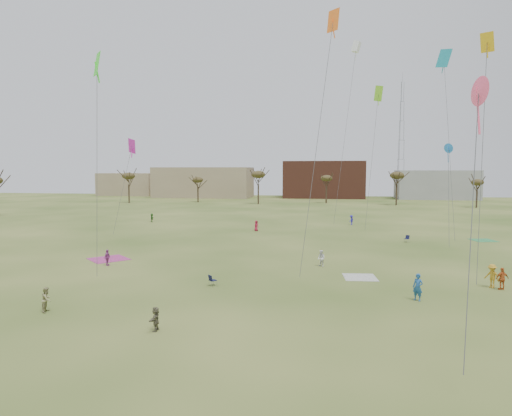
% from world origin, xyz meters
% --- Properties ---
extents(ground, '(260.00, 260.00, 0.00)m').
position_xyz_m(ground, '(0.00, 0.00, 0.00)').
color(ground, '#304D18').
rests_on(ground, ground).
extents(flyer_near_right, '(0.83, 0.77, 1.90)m').
position_xyz_m(flyer_near_right, '(12.94, 2.65, 0.95)').
color(flyer_near_right, '#1F5491').
rests_on(flyer_near_right, ground).
extents(spectator_fore_a, '(1.06, 0.62, 1.70)m').
position_xyz_m(spectator_fore_a, '(19.80, 6.62, 0.85)').
color(spectator_fore_a, '#C45921').
rests_on(spectator_fore_a, ground).
extents(spectator_fore_b, '(0.75, 0.88, 1.60)m').
position_xyz_m(spectator_fore_b, '(-10.97, -3.75, 0.80)').
color(spectator_fore_b, '#9B9562').
rests_on(spectator_fore_b, ground).
extents(spectator_fore_c, '(0.50, 1.30, 1.37)m').
position_xyz_m(spectator_fore_c, '(-2.78, -5.83, 0.69)').
color(spectator_fore_c, brown).
rests_on(spectator_fore_c, ground).
extents(flyer_mid_b, '(1.26, 1.36, 1.84)m').
position_xyz_m(flyer_mid_b, '(19.25, 7.13, 0.92)').
color(flyer_mid_b, '#BC8B23').
rests_on(flyer_mid_b, ground).
extents(spectator_mid_d, '(0.41, 0.92, 1.54)m').
position_xyz_m(spectator_mid_d, '(-13.95, 9.68, 0.77)').
color(spectator_mid_d, '#A6459B').
rests_on(spectator_mid_d, ground).
extents(spectator_mid_e, '(0.95, 0.95, 1.56)m').
position_xyz_m(spectator_mid_e, '(6.13, 12.61, 0.78)').
color(spectator_mid_e, white).
rests_on(spectator_mid_e, ground).
extents(flyer_far_a, '(1.05, 1.44, 1.51)m').
position_xyz_m(flyer_far_a, '(-23.80, 44.04, 0.75)').
color(flyer_far_a, '#286421').
rests_on(flyer_far_a, ground).
extents(flyer_far_b, '(0.83, 0.92, 1.58)m').
position_xyz_m(flyer_far_b, '(-3.90, 35.75, 0.79)').
color(flyer_far_b, '#A21B38').
rests_on(flyer_far_b, ground).
extents(flyer_far_c, '(1.03, 1.21, 1.62)m').
position_xyz_m(flyer_far_c, '(10.47, 45.54, 0.81)').
color(flyer_far_c, '#28229E').
rests_on(flyer_far_c, ground).
extents(blanket_cream, '(2.93, 2.93, 0.03)m').
position_xyz_m(blanket_cream, '(9.44, 8.82, 0.00)').
color(blanket_cream, beige).
rests_on(blanket_cream, ground).
extents(blanket_plum, '(4.91, 4.91, 0.03)m').
position_xyz_m(blanket_plum, '(-15.34, 12.54, 0.00)').
color(blanket_plum, '#B03680').
rests_on(blanket_plum, ground).
extents(blanket_olive, '(3.34, 3.34, 0.03)m').
position_xyz_m(blanket_olive, '(26.50, 31.70, 0.00)').
color(blanket_olive, '#348F4D').
rests_on(blanket_olive, ground).
extents(camp_chair_center, '(0.74, 0.74, 0.87)m').
position_xyz_m(camp_chair_center, '(-2.16, 4.20, 0.26)').
color(camp_chair_center, '#141738').
rests_on(camp_chair_center, ground).
extents(camp_chair_right, '(0.73, 0.74, 0.87)m').
position_xyz_m(camp_chair_right, '(16.51, 28.68, 0.26)').
color(camp_chair_right, '#15173B').
rests_on(camp_chair_right, ground).
extents(kites_aloft, '(45.13, 53.84, 27.90)m').
position_xyz_m(kites_aloft, '(7.73, 28.70, 21.50)').
color(kites_aloft, gold).
rests_on(kites_aloft, ground).
extents(tree_line, '(117.44, 49.32, 8.91)m').
position_xyz_m(tree_line, '(-2.85, 79.12, 7.09)').
color(tree_line, '#3A2B1E').
rests_on(tree_line, ground).
extents(building_tan, '(32.00, 14.00, 10.00)m').
position_xyz_m(building_tan, '(-35.00, 115.00, 5.00)').
color(building_tan, '#937F60').
rests_on(building_tan, ground).
extents(building_brick, '(26.00, 16.00, 12.00)m').
position_xyz_m(building_brick, '(5.00, 120.00, 6.00)').
color(building_brick, brown).
rests_on(building_brick, ground).
extents(building_grey, '(24.00, 12.00, 9.00)m').
position_xyz_m(building_grey, '(40.00, 118.00, 4.50)').
color(building_grey, gray).
rests_on(building_grey, ground).
extents(building_tan_west, '(20.00, 12.00, 8.00)m').
position_xyz_m(building_tan_west, '(-65.00, 122.00, 4.00)').
color(building_tan_west, '#937F60').
rests_on(building_tan_west, ground).
extents(radio_tower, '(1.51, 1.72, 41.00)m').
position_xyz_m(radio_tower, '(30.00, 125.00, 19.21)').
color(radio_tower, '#9EA3A8').
rests_on(radio_tower, ground).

